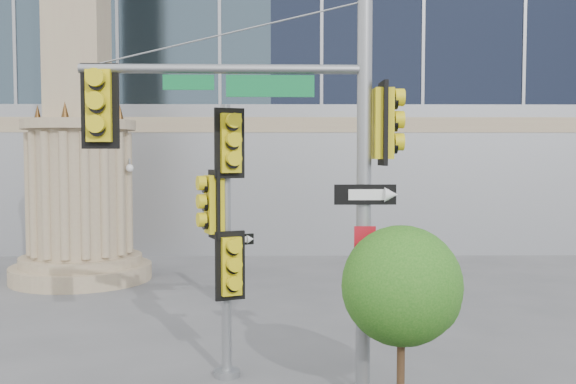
{
  "coord_description": "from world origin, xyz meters",
  "views": [
    {
      "loc": [
        0.38,
        -11.43,
        3.99
      ],
      "look_at": [
        0.54,
        2.0,
        3.23
      ],
      "focal_mm": 40.0,
      "sensor_mm": 36.0,
      "label": 1
    }
  ],
  "objects": [
    {
      "name": "monument",
      "position": [
        -6.0,
        9.0,
        5.52
      ],
      "size": [
        4.4,
        4.4,
        16.6
      ],
      "color": "#9E846B",
      "rests_on": "ground"
    },
    {
      "name": "street_tree",
      "position": [
        2.26,
        -1.79,
        1.93
      ],
      "size": [
        1.88,
        1.84,
        2.93
      ],
      "color": "#9E846B",
      "rests_on": "ground"
    },
    {
      "name": "secondary_signal_pole",
      "position": [
        -0.6,
        -0.16,
        2.87
      ],
      "size": [
        0.92,
        0.66,
        4.89
      ],
      "rotation": [
        0.0,
        0.0,
        0.4
      ],
      "color": "slate",
      "rests_on": "ground"
    },
    {
      "name": "ground",
      "position": [
        0.0,
        0.0,
        0.0
      ],
      "size": [
        120.0,
        120.0,
        0.0
      ],
      "primitive_type": "plane",
      "color": "#545456",
      "rests_on": "ground"
    },
    {
      "name": "main_signal_pole",
      "position": [
        0.56,
        -1.21,
        3.98
      ],
      "size": [
        5.0,
        0.6,
        6.43
      ],
      "rotation": [
        0.0,
        0.0,
        0.02
      ],
      "color": "slate",
      "rests_on": "ground"
    }
  ]
}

